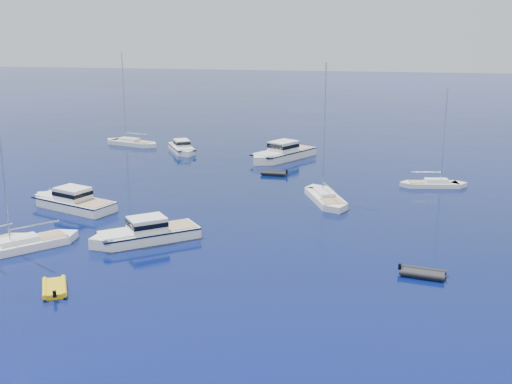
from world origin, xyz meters
TOP-DOWN VIEW (x-y plane):
  - ground at (0.00, 0.00)m, footprint 400.00×400.00m
  - motor_cruiser_left at (-9.73, 13.75)m, footprint 10.08×8.73m
  - motor_cruiser_far_l at (-20.42, 22.09)m, footprint 11.10×7.07m
  - motor_cruiser_distant at (-2.46, 49.21)m, footprint 9.42×12.02m
  - motor_cruiser_horizon at (-17.32, 51.65)m, footprint 6.40×8.72m
  - sailboat_mid_r at (4.83, 29.05)m, footprint 6.05×10.43m
  - sailboat_mid_l at (-19.19, 10.10)m, footprint 8.81×9.27m
  - sailboat_centre at (16.62, 37.23)m, footprint 8.24×3.18m
  - sailboat_far_l at (-26.34, 55.27)m, footprint 10.04×5.47m
  - tender_yellow at (-12.57, 2.43)m, footprint 3.44×4.15m
  - tender_grey_near at (13.48, 9.65)m, footprint 3.81×2.61m
  - tender_grey_far at (-2.21, 39.81)m, footprint 3.36×2.02m

SIDE VIEW (x-z plane):
  - ground at x=0.00m, z-range 0.00..0.00m
  - motor_cruiser_left at x=-9.73m, z-range -1.35..1.35m
  - motor_cruiser_far_l at x=-20.42m, z-range -1.40..1.40m
  - motor_cruiser_distant at x=-2.46m, z-range -1.56..1.56m
  - motor_cruiser_horizon at x=-17.32m, z-range -1.12..1.12m
  - sailboat_mid_r at x=4.83m, z-range -7.46..7.46m
  - sailboat_mid_l at x=-19.19m, z-range -7.47..7.47m
  - sailboat_centre at x=16.62m, z-range -5.90..5.90m
  - sailboat_far_l at x=-26.34m, z-range -7.16..7.16m
  - tender_yellow at x=-12.57m, z-range -0.47..0.47m
  - tender_grey_near at x=13.48m, z-range -0.47..0.47m
  - tender_grey_far at x=-2.21m, z-range -0.47..0.47m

